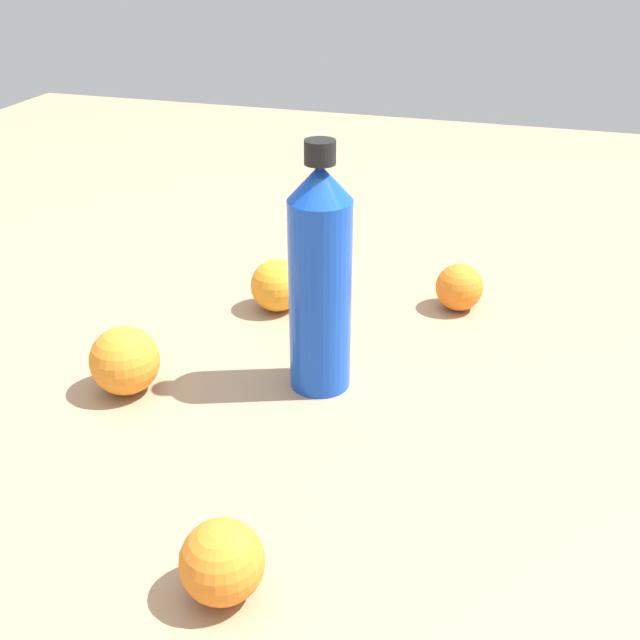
# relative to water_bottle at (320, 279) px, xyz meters

# --- Properties ---
(ground_plane) EXTENTS (2.40, 2.40, 0.00)m
(ground_plane) POSITION_rel_water_bottle_xyz_m (0.05, -0.01, -0.13)
(ground_plane) COLOR #9E7F60
(water_bottle) EXTENTS (0.07, 0.07, 0.28)m
(water_bottle) POSITION_rel_water_bottle_xyz_m (0.00, 0.00, 0.00)
(water_bottle) COLOR blue
(water_bottle) RESTS_ON ground_plane
(orange_0) EXTENTS (0.07, 0.07, 0.07)m
(orange_0) POSITION_rel_water_bottle_xyz_m (-0.31, -0.02, -0.10)
(orange_0) COLOR orange
(orange_0) RESTS_ON ground_plane
(orange_1) EXTENTS (0.08, 0.08, 0.08)m
(orange_1) POSITION_rel_water_bottle_xyz_m (-0.07, 0.20, -0.09)
(orange_1) COLOR orange
(orange_1) RESTS_ON ground_plane
(orange_2) EXTENTS (0.07, 0.07, 0.07)m
(orange_2) POSITION_rel_water_bottle_xyz_m (0.16, 0.11, -0.09)
(orange_2) COLOR orange
(orange_2) RESTS_ON ground_plane
(orange_3) EXTENTS (0.06, 0.06, 0.06)m
(orange_3) POSITION_rel_water_bottle_xyz_m (0.23, -0.12, -0.10)
(orange_3) COLOR orange
(orange_3) RESTS_ON ground_plane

